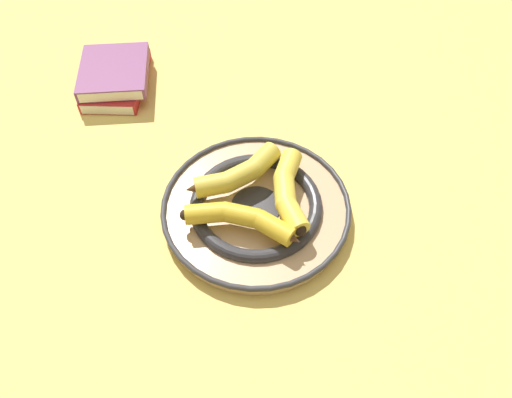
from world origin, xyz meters
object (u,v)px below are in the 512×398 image
(banana_c, at_px, (288,189))
(book_stack, at_px, (115,76))
(banana_a, at_px, (242,219))
(banana_b, at_px, (237,174))
(decorative_bowl, at_px, (256,208))

(banana_c, distance_m, book_stack, 0.46)
(banana_a, bearing_deg, banana_b, -69.10)
(decorative_bowl, distance_m, banana_b, 0.06)
(banana_a, bearing_deg, decorative_bowl, -99.21)
(banana_b, xyz_separation_m, banana_c, (0.08, 0.04, -0.00))
(banana_a, height_order, book_stack, banana_a)
(banana_a, relative_size, banana_c, 1.16)
(book_stack, bearing_deg, banana_a, 35.18)
(decorative_bowl, bearing_deg, banana_c, 60.57)
(banana_a, bearing_deg, book_stack, -40.06)
(banana_c, xyz_separation_m, book_stack, (-0.46, -0.04, -0.03))
(banana_c, bearing_deg, decorative_bowl, -79.61)
(banana_c, bearing_deg, book_stack, -134.81)
(banana_a, distance_m, book_stack, 0.45)
(banana_b, distance_m, banana_c, 0.09)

